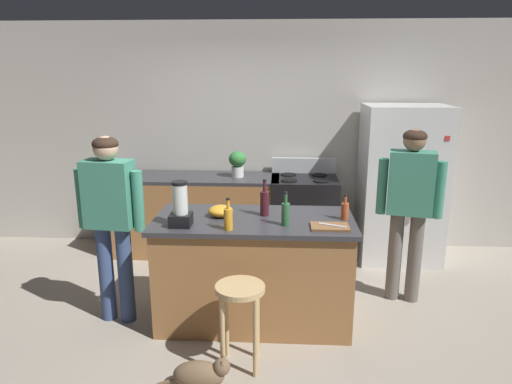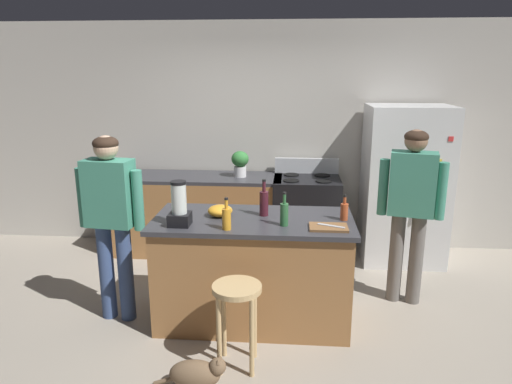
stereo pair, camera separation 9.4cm
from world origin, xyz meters
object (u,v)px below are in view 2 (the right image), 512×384
potted_plant (240,162)px  bar_stool (237,304)px  kitchen_island (253,270)px  mixing_bowl (220,211)px  refrigerator (404,185)px  bottle_wine (264,202)px  cutting_board (329,227)px  cat (197,373)px  stove_range (306,216)px  chef_knife (331,226)px  blender_appliance (179,207)px  bottle_soda (227,218)px  bottle_cooking_sauce (344,211)px  bottle_olive_oil (284,213)px  person_by_island_left (111,211)px  person_by_sink_right (411,201)px

potted_plant → bar_stool: bearing=-84.2°
kitchen_island → mixing_bowl: 0.59m
refrigerator → mixing_bowl: (-1.87, -1.46, 0.10)m
bottle_wine → cutting_board: bottle_wine is taller
kitchen_island → cat: size_ratio=3.23×
kitchen_island → stove_range: bearing=72.2°
stove_range → bottle_wine: (-0.41, -1.43, 0.57)m
cutting_board → chef_knife: chef_knife is taller
blender_appliance → bottle_soda: size_ratio=1.42×
blender_appliance → bottle_cooking_sauce: bearing=10.1°
bottle_olive_oil → mixing_bowl: bearing=159.4°
chef_knife → cat: bearing=-119.4°
bar_stool → cutting_board: size_ratio=2.18×
bottle_wine → mixing_bowl: bottle_wine is taller
potted_plant → cat: bearing=-90.6°
cat → potted_plant: size_ratio=1.73×
person_by_island_left → bottle_cooking_sauce: (1.95, 0.08, 0.03)m
kitchen_island → bottle_olive_oil: bottle_olive_oil is taller
refrigerator → potted_plant: 1.88m
bottle_wine → bottle_cooking_sauce: 0.67m
cat → cutting_board: 1.45m
bottle_olive_oil → cat: bearing=-126.3°
kitchen_island → person_by_island_left: (-1.20, -0.06, 0.52)m
bar_stool → bottle_soda: (-0.12, 0.39, 0.52)m
person_by_sink_right → bottle_soda: size_ratio=6.41×
person_by_island_left → blender_appliance: size_ratio=4.50×
potted_plant → cutting_board: 1.98m
mixing_bowl → bottle_cooking_sauce: bearing=-1.4°
refrigerator → bottle_cooking_sauce: size_ratio=8.21×
bottle_cooking_sauce → cutting_board: size_ratio=0.72×
potted_plant → cutting_board: (0.90, -1.76, -0.16)m
kitchen_island → cutting_board: cutting_board is taller
bottle_soda → bottle_wine: bearing=55.1°
person_by_sink_right → chef_knife: 1.02m
stove_range → person_by_sink_right: size_ratio=0.68×
bottle_soda → person_by_sink_right: bearing=25.5°
cat → mixing_bowl: (0.02, 0.98, 0.88)m
person_by_sink_right → cat: size_ratio=3.16×
chef_knife → person_by_island_left: bearing=-161.9°
refrigerator → potted_plant: size_ratio=5.91×
cutting_board → mixing_bowl: bearing=164.4°
kitchen_island → person_by_sink_right: size_ratio=1.02×
kitchen_island → bottle_olive_oil: (0.26, -0.16, 0.57)m
mixing_bowl → chef_knife: size_ratio=0.96×
blender_appliance → cutting_board: 1.19m
chef_knife → bottle_olive_oil: bearing=-164.2°
refrigerator → blender_appliance: refrigerator is taller
bottle_cooking_sauce → bottle_soda: bottle_soda is taller
cat → bottle_olive_oil: size_ratio=1.88×
person_by_sink_right → potted_plant: size_ratio=5.47×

